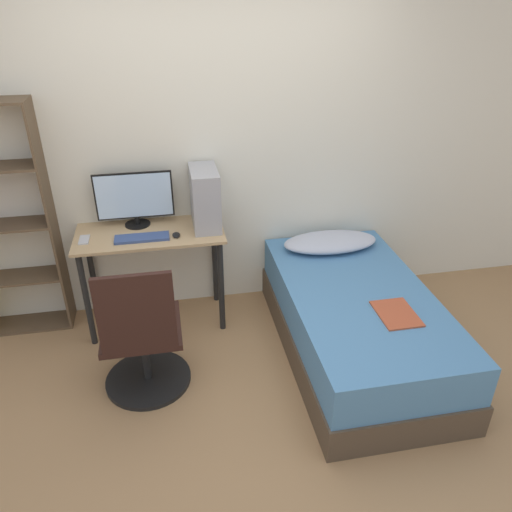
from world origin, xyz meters
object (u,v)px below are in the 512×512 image
(monitor, at_px, (134,198))
(keyboard, at_px, (142,238))
(bed, at_px, (356,322))
(pc_tower, at_px, (205,198))
(office_chair, at_px, (143,344))

(monitor, distance_m, keyboard, 0.33)
(monitor, bearing_deg, bed, -28.55)
(bed, distance_m, pc_tower, 1.41)
(office_chair, xyz_separation_m, monitor, (0.00, 0.91, 0.63))
(office_chair, bearing_deg, monitor, 89.99)
(office_chair, distance_m, bed, 1.48)
(office_chair, relative_size, keyboard, 2.55)
(office_chair, height_order, pc_tower, pc_tower)
(office_chair, height_order, monitor, monitor)
(keyboard, bearing_deg, pc_tower, 16.96)
(bed, distance_m, keyboard, 1.63)
(office_chair, distance_m, pc_tower, 1.14)
(pc_tower, bearing_deg, office_chair, -122.20)
(bed, height_order, monitor, monitor)
(office_chair, height_order, keyboard, office_chair)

